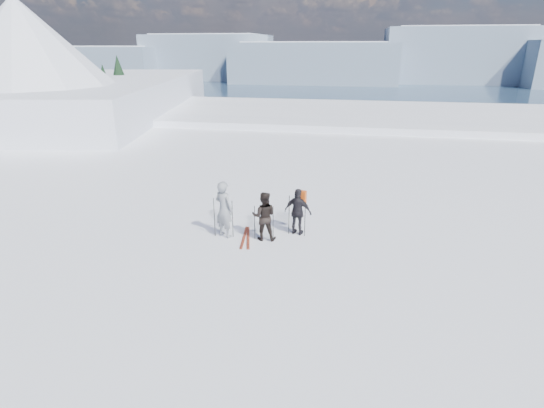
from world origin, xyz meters
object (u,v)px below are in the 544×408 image
(skier_dark, at_px, (264,216))
(skier_pack, at_px, (298,212))
(skier_grey, at_px, (224,209))
(skis_loose, at_px, (246,237))

(skier_dark, relative_size, skier_pack, 1.02)
(skier_grey, height_order, skis_loose, skier_grey)
(skier_grey, distance_m, skier_dark, 1.34)
(skis_loose, bearing_deg, skier_grey, 177.18)
(skier_pack, bearing_deg, skier_dark, 43.52)
(skier_pack, xyz_separation_m, skis_loose, (-1.63, -0.63, -0.78))
(skis_loose, bearing_deg, skier_pack, 21.06)
(skier_dark, bearing_deg, skier_grey, -6.08)
(skier_dark, xyz_separation_m, skis_loose, (-0.60, -0.02, -0.80))
(skier_pack, bearing_deg, skier_grey, 27.15)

